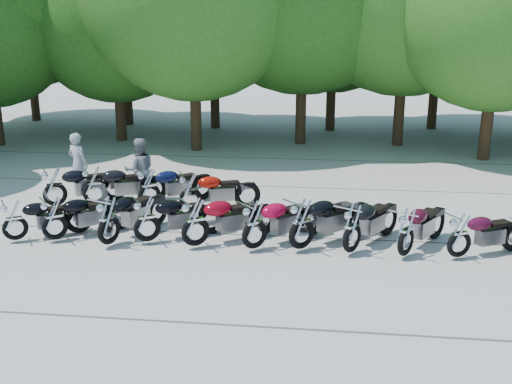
# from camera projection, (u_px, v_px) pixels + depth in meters

# --- Properties ---
(ground) EXTENTS (90.00, 90.00, 0.00)m
(ground) POSITION_uv_depth(u_px,v_px,m) (248.00, 259.00, 13.14)
(ground) COLOR #A59F95
(ground) RESTS_ON ground
(tree_2) EXTENTS (7.31, 7.31, 8.97)m
(tree_2) POSITION_uv_depth(u_px,v_px,m) (114.00, 14.00, 24.76)
(tree_2) COLOR #3A2614
(tree_2) RESTS_ON ground
(tree_9) EXTENTS (7.59, 7.59, 9.32)m
(tree_9) POSITION_uv_depth(u_px,v_px,m) (26.00, 11.00, 29.95)
(tree_9) COLOR #3A2614
(tree_9) RESTS_ON ground
(tree_10) EXTENTS (7.78, 7.78, 9.55)m
(tree_10) POSITION_uv_depth(u_px,v_px,m) (122.00, 8.00, 28.73)
(tree_10) COLOR #3A2614
(tree_10) RESTS_ON ground
(tree_11) EXTENTS (7.56, 7.56, 9.28)m
(tree_11) POSITION_uv_depth(u_px,v_px,m) (213.00, 11.00, 27.74)
(tree_11) COLOR #3A2614
(tree_11) RESTS_ON ground
(tree_12) EXTENTS (7.88, 7.88, 9.67)m
(tree_12) POSITION_uv_depth(u_px,v_px,m) (334.00, 5.00, 27.09)
(tree_12) COLOR #3A2614
(tree_12) RESTS_ON ground
(motorcycle_0) EXTENTS (2.03, 1.63, 1.15)m
(motorcycle_0) POSITION_uv_depth(u_px,v_px,m) (14.00, 219.00, 13.97)
(motorcycle_0) COLOR black
(motorcycle_0) RESTS_ON ground
(motorcycle_1) EXTENTS (2.07, 1.89, 1.22)m
(motorcycle_1) POSITION_uv_depth(u_px,v_px,m) (54.00, 217.00, 14.00)
(motorcycle_1) COLOR black
(motorcycle_1) RESTS_ON ground
(motorcycle_2) EXTENTS (1.61, 2.46, 1.34)m
(motorcycle_2) POSITION_uv_depth(u_px,v_px,m) (108.00, 219.00, 13.67)
(motorcycle_2) COLOR black
(motorcycle_2) RESTS_ON ground
(motorcycle_3) EXTENTS (2.27, 1.79, 1.27)m
(motorcycle_3) POSITION_uv_depth(u_px,v_px,m) (147.00, 218.00, 13.85)
(motorcycle_3) COLOR black
(motorcycle_3) RESTS_ON ground
(motorcycle_4) EXTENTS (2.36, 1.96, 1.34)m
(motorcycle_4) POSITION_uv_depth(u_px,v_px,m) (195.00, 221.00, 13.56)
(motorcycle_4) COLOR maroon
(motorcycle_4) RESTS_ON ground
(motorcycle_5) EXTENTS (2.19, 2.10, 1.32)m
(motorcycle_5) POSITION_uv_depth(u_px,v_px,m) (255.00, 224.00, 13.41)
(motorcycle_5) COLOR #9F0528
(motorcycle_5) RESTS_ON ground
(motorcycle_6) EXTENTS (2.31, 2.23, 1.39)m
(motorcycle_6) POSITION_uv_depth(u_px,v_px,m) (302.00, 222.00, 13.38)
(motorcycle_6) COLOR black
(motorcycle_6) RESTS_ON ground
(motorcycle_7) EXTENTS (1.86, 2.34, 1.32)m
(motorcycle_7) POSITION_uv_depth(u_px,v_px,m) (352.00, 227.00, 13.19)
(motorcycle_7) COLOR black
(motorcycle_7) RESTS_ON ground
(motorcycle_8) EXTENTS (1.79, 2.26, 1.27)m
(motorcycle_8) POSITION_uv_depth(u_px,v_px,m) (406.00, 231.00, 13.01)
(motorcycle_8) COLOR #3C0817
(motorcycle_8) RESTS_ON ground
(motorcycle_9) EXTENTS (2.15, 1.49, 1.18)m
(motorcycle_9) POSITION_uv_depth(u_px,v_px,m) (460.00, 234.00, 12.95)
(motorcycle_9) COLOR #3F081F
(motorcycle_9) RESTS_ON ground
(motorcycle_11) EXTENTS (2.32, 1.84, 1.30)m
(motorcycle_11) POSITION_uv_depth(u_px,v_px,m) (54.00, 185.00, 16.54)
(motorcycle_11) COLOR black
(motorcycle_11) RESTS_ON ground
(motorcycle_12) EXTENTS (2.38, 1.53, 1.30)m
(motorcycle_12) POSITION_uv_depth(u_px,v_px,m) (94.00, 184.00, 16.68)
(motorcycle_12) COLOR black
(motorcycle_12) RESTS_ON ground
(motorcycle_13) EXTENTS (2.20, 1.95, 1.28)m
(motorcycle_13) POSITION_uv_depth(u_px,v_px,m) (149.00, 186.00, 16.51)
(motorcycle_13) COLOR black
(motorcycle_13) RESTS_ON ground
(motorcycle_14) EXTENTS (2.30, 1.39, 1.25)m
(motorcycle_14) POSITION_uv_depth(u_px,v_px,m) (190.00, 190.00, 16.18)
(motorcycle_14) COLOR #9B0F05
(motorcycle_14) RESTS_ON ground
(rider_0) EXTENTS (0.79, 0.66, 1.86)m
(rider_0) POSITION_uv_depth(u_px,v_px,m) (78.00, 164.00, 17.87)
(rider_0) COLOR #9D9C9F
(rider_0) RESTS_ON ground
(rider_1) EXTENTS (1.09, 0.98, 1.84)m
(rider_1) POSITION_uv_depth(u_px,v_px,m) (140.00, 170.00, 17.15)
(rider_1) COLOR gray
(rider_1) RESTS_ON ground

